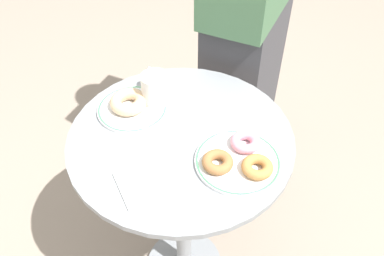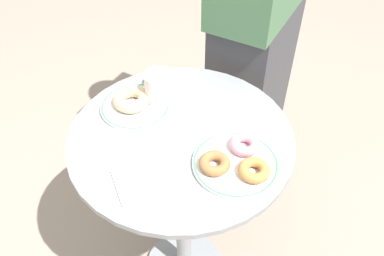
{
  "view_description": "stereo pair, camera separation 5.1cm",
  "coord_description": "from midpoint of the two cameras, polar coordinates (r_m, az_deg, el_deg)",
  "views": [
    {
      "loc": [
        0.59,
        -0.53,
        1.59
      ],
      "look_at": [
        0.03,
        0.02,
        0.81
      ],
      "focal_mm": 37.97,
      "sensor_mm": 36.0,
      "label": 1
    },
    {
      "loc": [
        0.63,
        -0.49,
        1.59
      ],
      "look_at": [
        0.03,
        0.02,
        0.81
      ],
      "focal_mm": 37.97,
      "sensor_mm": 36.0,
      "label": 2
    }
  ],
  "objects": [
    {
      "name": "cafe_table",
      "position": [
        1.31,
        -2.54,
        -7.99
      ],
      "size": [
        0.64,
        0.64,
        0.77
      ],
      "color": "gray",
      "rests_on": "ground"
    },
    {
      "name": "plate_left",
      "position": [
        1.23,
        -9.57,
        2.68
      ],
      "size": [
        0.21,
        0.21,
        0.01
      ],
      "color": "white",
      "rests_on": "cafe_table"
    },
    {
      "name": "plate_right",
      "position": [
        1.07,
        5.05,
        -4.72
      ],
      "size": [
        0.23,
        0.23,
        0.01
      ],
      "color": "white",
      "rests_on": "cafe_table"
    },
    {
      "name": "donut_glazed",
      "position": [
        1.21,
        -10.11,
        3.61
      ],
      "size": [
        0.15,
        0.15,
        0.04
      ],
      "primitive_type": "torus",
      "rotation": [
        0.0,
        0.0,
        1.11
      ],
      "color": "#E0B789",
      "rests_on": "plate_left"
    },
    {
      "name": "donut_old_fashioned",
      "position": [
        1.04,
        7.75,
        -5.48
      ],
      "size": [
        0.09,
        0.09,
        0.03
      ],
      "primitive_type": "torus",
      "rotation": [
        0.0,
        0.0,
        3.04
      ],
      "color": "#BC7F42",
      "rests_on": "plate_right"
    },
    {
      "name": "donut_pink_frosted",
      "position": [
        1.09,
        6.18,
        -1.99
      ],
      "size": [
        0.09,
        0.09,
        0.03
      ],
      "primitive_type": "torus",
      "rotation": [
        0.0,
        0.0,
        6.12
      ],
      "color": "pink",
      "rests_on": "plate_right"
    },
    {
      "name": "donut_cinnamon",
      "position": [
        1.04,
        2.19,
        -4.83
      ],
      "size": [
        0.09,
        0.09,
        0.03
      ],
      "primitive_type": "torus",
      "rotation": [
        0.0,
        0.0,
        3.08
      ],
      "color": "#A36B3D",
      "rests_on": "plate_right"
    },
    {
      "name": "paper_napkin",
      "position": [
        1.03,
        -8.31,
        -7.72
      ],
      "size": [
        0.16,
        0.15,
        0.01
      ],
      "primitive_type": "cube",
      "rotation": [
        0.0,
        0.0,
        -0.32
      ],
      "color": "white",
      "rests_on": "cafe_table"
    },
    {
      "name": "coffee_mug",
      "position": [
        1.21,
        -6.41,
        5.45
      ],
      "size": [
        0.12,
        0.08,
        0.1
      ],
      "color": "white",
      "rests_on": "cafe_table"
    },
    {
      "name": "person_figure",
      "position": [
        1.51,
        6.86,
        14.01
      ],
      "size": [
        0.37,
        0.5,
        1.67
      ],
      "color": "#3D3D42",
      "rests_on": "ground"
    }
  ]
}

